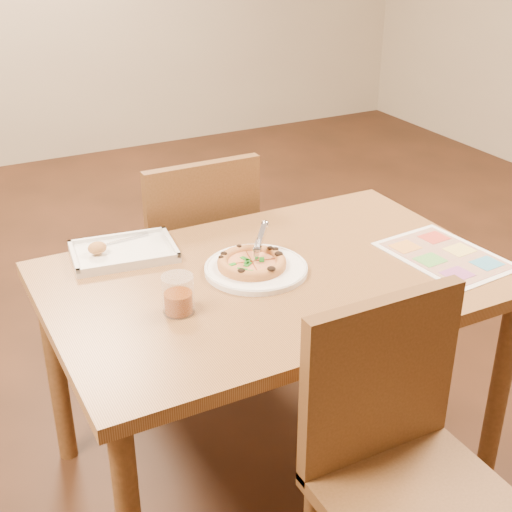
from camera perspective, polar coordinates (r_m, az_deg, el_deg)
name	(u,v)px	position (r m, az deg, el deg)	size (l,w,h in m)	color
room	(278,52)	(1.85, 1.76, 16.01)	(7.00, 7.00, 7.00)	#341A0E
dining_table	(275,300)	(2.10, 1.49, -3.53)	(1.30, 0.85, 0.72)	olive
chair_near	(400,441)	(1.74, 11.42, -14.31)	(0.42, 0.42, 0.47)	brown
chair_far	(195,243)	(2.61, -4.92, 1.06)	(0.42, 0.42, 0.47)	brown
plate	(256,269)	(2.07, 0.00, -1.04)	(0.30, 0.30, 0.02)	white
pizza	(252,263)	(2.07, -0.34, -0.53)	(0.20, 0.20, 0.03)	#D28C47
pizza_cutter	(260,240)	(2.08, 0.32, 1.25)	(0.10, 0.11, 0.08)	silver
appetizer_tray	(122,253)	(2.20, -10.70, 0.26)	(0.33, 0.25, 0.06)	silver
glass_tumbler	(178,297)	(1.87, -6.24, -3.25)	(0.08, 0.08, 0.11)	#783109
menu	(445,255)	(2.24, 14.89, 0.05)	(0.27, 0.38, 0.01)	white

